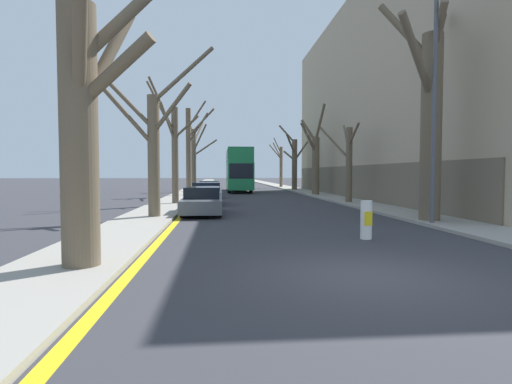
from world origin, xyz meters
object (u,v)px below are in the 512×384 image
(street_tree_right_4, at_px, (280,165))
(traffic_bollard, at_px, (366,220))
(street_tree_left_4, at_px, (195,156))
(street_tree_left_0, at_px, (86,117))
(parked_car_2, at_px, (209,190))
(parked_car_1, at_px, (207,194))
(street_tree_right_3, at_px, (294,161))
(parked_car_0, at_px, (202,201))
(street_tree_left_2, at_px, (174,148))
(street_tree_right_2, at_px, (315,160))
(street_tree_right_1, at_px, (348,161))
(street_tree_right_0, at_px, (430,115))
(street_tree_left_1, at_px, (154,144))
(lamp_post, at_px, (432,87))
(street_tree_left_3, at_px, (190,148))
(double_decker_bus, at_px, (238,168))

(street_tree_right_4, relative_size, traffic_bollard, 5.82)
(street_tree_left_4, relative_size, traffic_bollard, 6.64)
(street_tree_left_0, height_order, parked_car_2, street_tree_left_0)
(street_tree_left_4, distance_m, traffic_bollard, 31.30)
(street_tree_left_4, distance_m, parked_car_1, 17.07)
(street_tree_right_3, bearing_deg, parked_car_0, -110.08)
(street_tree_left_2, distance_m, street_tree_right_2, 14.28)
(street_tree_right_1, relative_size, street_tree_right_4, 0.79)
(street_tree_right_0, height_order, street_tree_right_3, street_tree_right_0)
(street_tree_left_1, relative_size, parked_car_1, 1.66)
(street_tree_right_4, height_order, parked_car_0, street_tree_right_4)
(street_tree_left_0, height_order, street_tree_right_4, street_tree_left_0)
(lamp_post, bearing_deg, street_tree_left_3, 117.13)
(street_tree_left_4, distance_m, street_tree_right_0, 28.94)
(street_tree_right_0, bearing_deg, street_tree_left_4, 111.64)
(street_tree_left_1, distance_m, parked_car_2, 15.10)
(street_tree_left_1, relative_size, street_tree_right_0, 0.85)
(street_tree_left_2, height_order, parked_car_2, street_tree_left_2)
(parked_car_0, relative_size, traffic_bollard, 3.95)
(street_tree_right_4, bearing_deg, parked_car_0, -104.76)
(street_tree_left_4, height_order, street_tree_right_0, street_tree_right_0)
(street_tree_right_0, bearing_deg, street_tree_right_4, 90.08)
(street_tree_left_3, xyz_separation_m, parked_car_2, (1.67, -2.05, -3.39))
(street_tree_right_0, height_order, parked_car_2, street_tree_right_0)
(street_tree_left_2, xyz_separation_m, street_tree_right_1, (10.91, 0.08, -0.75))
(street_tree_right_1, distance_m, parked_car_1, 9.19)
(double_decker_bus, bearing_deg, parked_car_2, -105.27)
(street_tree_left_2, bearing_deg, parked_car_0, -70.93)
(street_tree_right_2, bearing_deg, parked_car_1, -135.84)
(street_tree_left_1, distance_m, traffic_bollard, 9.52)
(street_tree_left_1, relative_size, traffic_bollard, 6.58)
(parked_car_2, bearing_deg, double_decker_bus, 74.73)
(parked_car_1, bearing_deg, street_tree_left_0, -96.13)
(street_tree_left_0, xyz_separation_m, double_decker_bus, (4.61, 33.99, -0.57))
(double_decker_bus, distance_m, parked_car_1, 17.49)
(parked_car_0, height_order, traffic_bollard, parked_car_0)
(street_tree_left_3, bearing_deg, double_decker_bus, 61.44)
(street_tree_left_3, xyz_separation_m, street_tree_right_1, (10.62, -9.27, -1.31))
(street_tree_right_3, relative_size, street_tree_right_4, 1.11)
(street_tree_left_4, distance_m, parked_car_0, 23.05)
(street_tree_left_0, xyz_separation_m, street_tree_left_3, (0.14, 25.78, 0.96))
(street_tree_left_1, xyz_separation_m, traffic_bollard, (7.09, -5.80, -2.59))
(street_tree_right_1, xyz_separation_m, double_decker_bus, (-6.15, 17.47, -0.23))
(street_tree_right_3, bearing_deg, street_tree_left_0, -107.00)
(street_tree_left_4, distance_m, street_tree_right_1, 20.12)
(street_tree_left_0, xyz_separation_m, parked_car_0, (1.81, 10.76, -2.44))
(street_tree_left_0, xyz_separation_m, street_tree_left_4, (0.07, 33.54, 0.63))
(street_tree_left_0, distance_m, street_tree_left_2, 16.44)
(street_tree_right_0, height_order, street_tree_right_4, street_tree_right_0)
(street_tree_left_4, bearing_deg, street_tree_right_1, -57.89)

